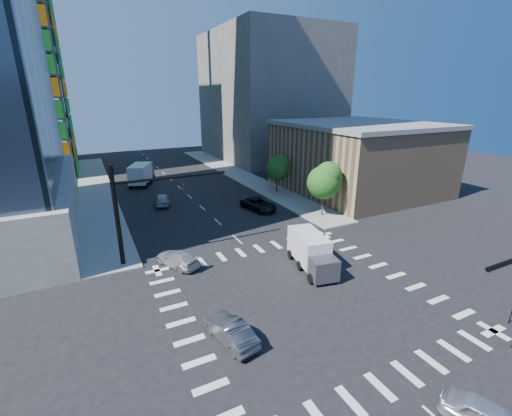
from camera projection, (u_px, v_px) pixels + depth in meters
ground at (301, 296)px, 26.09m from camera, size 160.00×160.00×0.00m
road_markings at (301, 296)px, 26.09m from camera, size 20.00×20.00×0.01m
sidewalk_ne at (239, 174)px, 65.30m from camera, size 5.00×60.00×0.15m
sidewalk_nw at (96, 190)px, 54.68m from camera, size 5.00×60.00×0.15m
commercial_building at (357, 157)px, 53.68m from camera, size 20.50×22.50×10.60m
bg_building_ne at (269, 97)px, 79.76m from camera, size 24.00×30.00×28.00m
signal_mast_nw at (134, 205)px, 29.85m from camera, size 10.20×0.40×9.00m
tree_south at (325, 180)px, 41.76m from camera, size 4.16×4.16×6.82m
tree_north at (278, 168)px, 52.29m from camera, size 3.54×3.52×5.78m
car_nb_far at (258, 204)px, 45.42m from camera, size 3.74×6.04×1.56m
car_sb_near at (177, 259)px, 30.60m from camera, size 3.70×5.05×1.36m
car_sb_mid at (162, 199)px, 47.37m from camera, size 2.84×5.01×1.61m
car_sb_cross at (230, 331)px, 21.18m from camera, size 2.36×4.57×1.44m
box_truck_near at (313, 256)px, 29.70m from camera, size 3.52×6.11×3.01m
box_truck_far at (142, 175)px, 58.19m from camera, size 5.31×7.38×3.56m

